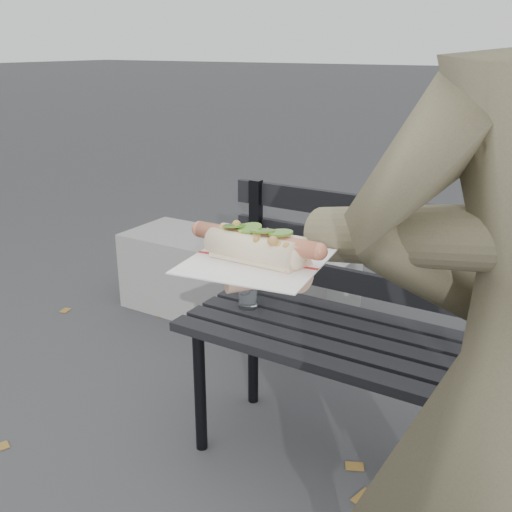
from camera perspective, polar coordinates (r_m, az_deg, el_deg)
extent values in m
cylinder|color=black|center=(2.07, -5.35, -12.71)|extent=(0.04, 0.04, 0.45)
cylinder|color=black|center=(2.31, -0.28, -8.92)|extent=(0.04, 0.04, 0.45)
cube|color=black|center=(1.67, 13.37, -12.04)|extent=(1.50, 0.07, 0.03)
cube|color=black|center=(1.75, 14.33, -10.66)|extent=(1.50, 0.07, 0.03)
cube|color=black|center=(1.82, 15.21, -9.39)|extent=(1.50, 0.07, 0.03)
cube|color=black|center=(1.90, 16.01, -8.22)|extent=(1.50, 0.07, 0.03)
cube|color=black|center=(1.98, 16.74, -7.14)|extent=(1.50, 0.07, 0.03)
cube|color=black|center=(2.15, -0.02, 1.78)|extent=(0.04, 0.03, 0.42)
cube|color=black|center=(1.96, 17.27, -4.05)|extent=(1.50, 0.02, 0.08)
cube|color=black|center=(1.92, 17.65, -0.48)|extent=(1.50, 0.02, 0.08)
cube|color=black|center=(1.88, 18.06, 3.24)|extent=(1.50, 0.02, 0.08)
cylinder|color=white|center=(2.01, -0.78, -2.43)|extent=(0.06, 0.06, 0.19)
cylinder|color=white|center=(1.97, -0.80, 0.40)|extent=(0.03, 0.03, 0.02)
cube|color=slate|center=(3.01, -2.09, -2.41)|extent=(1.20, 0.40, 0.40)
cylinder|color=brown|center=(0.85, 18.89, 1.69)|extent=(0.51, 0.23, 0.19)
cylinder|color=#D8A384|center=(0.87, 2.61, -1.52)|extent=(0.09, 0.08, 0.07)
ellipsoid|color=#D8A384|center=(0.88, 0.00, -1.54)|extent=(0.10, 0.12, 0.03)
cylinder|color=#D8A384|center=(0.88, -4.07, -1.34)|extent=(0.05, 0.02, 0.02)
cylinder|color=#D8A384|center=(0.90, -3.33, -0.95)|extent=(0.05, 0.02, 0.02)
cylinder|color=#D8A384|center=(0.91, -2.62, -0.58)|extent=(0.05, 0.02, 0.02)
cylinder|color=#D8A384|center=(0.93, -1.93, -0.22)|extent=(0.05, 0.02, 0.02)
cylinder|color=#D8A384|center=(0.83, -1.39, -2.71)|extent=(0.04, 0.05, 0.02)
cube|color=white|center=(0.87, 0.00, -0.50)|extent=(0.21, 0.21, 0.00)
cube|color=#B21E1E|center=(0.87, 0.00, -0.40)|extent=(0.19, 0.03, 0.00)
cylinder|color=#C36B4B|center=(0.86, 0.00, 1.57)|extent=(0.20, 0.02, 0.02)
sphere|color=#C36B4B|center=(0.91, -5.36, 2.57)|extent=(0.03, 0.02, 0.02)
sphere|color=#C36B4B|center=(0.82, 6.00, 0.43)|extent=(0.02, 0.02, 0.02)
sphere|color=#9E6B2D|center=(0.85, 0.01, 1.94)|extent=(0.01, 0.01, 0.01)
sphere|color=#9E6B2D|center=(0.83, 0.03, 1.55)|extent=(0.01, 0.01, 0.01)
sphere|color=#9E6B2D|center=(0.86, -1.46, 2.24)|extent=(0.01, 0.01, 0.01)
sphere|color=#9E6B2D|center=(0.85, -1.12, 1.57)|extent=(0.01, 0.01, 0.01)
sphere|color=#9E6B2D|center=(0.90, -2.23, 2.90)|extent=(0.01, 0.01, 0.01)
sphere|color=#9E6B2D|center=(0.88, -2.31, 2.19)|extent=(0.01, 0.01, 0.01)
sphere|color=#9E6B2D|center=(0.83, 1.61, 1.08)|extent=(0.01, 0.01, 0.01)
sphere|color=#9E6B2D|center=(0.82, 2.19, 0.90)|extent=(0.01, 0.01, 0.01)
sphere|color=#9E6B2D|center=(0.84, 2.61, 1.46)|extent=(0.01, 0.01, 0.01)
sphere|color=#9E6B2D|center=(0.88, -0.60, 2.27)|extent=(0.01, 0.01, 0.01)
sphere|color=#9E6B2D|center=(0.87, -0.30, 2.41)|extent=(0.01, 0.01, 0.01)
sphere|color=#9E6B2D|center=(0.87, 1.10, 2.46)|extent=(0.01, 0.01, 0.01)
sphere|color=#9E6B2D|center=(0.90, -1.66, 2.71)|extent=(0.01, 0.01, 0.01)
sphere|color=#9E6B2D|center=(0.89, -0.87, 2.81)|extent=(0.01, 0.01, 0.01)
sphere|color=#9E6B2D|center=(0.90, -2.88, 2.79)|extent=(0.01, 0.01, 0.01)
sphere|color=#9E6B2D|center=(0.81, 2.93, 0.86)|extent=(0.01, 0.01, 0.01)
sphere|color=#9E6B2D|center=(0.85, 1.98, 2.06)|extent=(0.01, 0.01, 0.01)
sphere|color=#9E6B2D|center=(0.88, -3.20, 2.60)|extent=(0.01, 0.01, 0.01)
sphere|color=#9E6B2D|center=(0.89, -1.04, 2.28)|extent=(0.01, 0.01, 0.01)
sphere|color=#9E6B2D|center=(0.83, 2.28, 1.16)|extent=(0.01, 0.01, 0.01)
sphere|color=#9E6B2D|center=(0.85, 2.33, 1.59)|extent=(0.01, 0.01, 0.01)
sphere|color=#9E6B2D|center=(0.88, -2.00, 2.68)|extent=(0.01, 0.01, 0.01)
sphere|color=#9E6B2D|center=(0.82, 1.63, 1.42)|extent=(0.01, 0.01, 0.01)
sphere|color=#9E6B2D|center=(0.85, 3.55, 1.76)|extent=(0.01, 0.01, 0.01)
sphere|color=#9E6B2D|center=(0.86, 1.17, 1.88)|extent=(0.01, 0.01, 0.01)
sphere|color=#9E6B2D|center=(0.85, 2.67, 1.80)|extent=(0.01, 0.01, 0.01)
sphere|color=#9E6B2D|center=(0.90, -1.87, 3.04)|extent=(0.01, 0.01, 0.01)
sphere|color=#9E6B2D|center=(0.85, 1.10, 2.04)|extent=(0.01, 0.01, 0.01)
sphere|color=#9E6B2D|center=(0.84, 0.23, 1.93)|extent=(0.01, 0.01, 0.01)
sphere|color=#9E6B2D|center=(0.88, -1.63, 2.08)|extent=(0.01, 0.01, 0.01)
cylinder|color=#508624|center=(0.88, -2.07, 2.90)|extent=(0.04, 0.04, 0.01)
cylinder|color=#508624|center=(0.86, -0.61, 2.69)|extent=(0.04, 0.04, 0.01)
cylinder|color=#508624|center=(0.85, 0.67, 2.40)|extent=(0.04, 0.04, 0.01)
cylinder|color=#508624|center=(0.84, 2.33, 2.23)|extent=(0.04, 0.04, 0.01)
cube|color=brown|center=(3.32, -17.70, -4.95)|extent=(0.05, 0.07, 0.00)
cube|color=brown|center=(2.36, -22.89, -16.29)|extent=(0.05, 0.05, 0.00)
cube|color=brown|center=(3.16, -9.11, -5.51)|extent=(0.07, 0.07, 0.00)
cube|color=brown|center=(3.31, 2.34, -4.05)|extent=(0.05, 0.05, 0.00)
cube|color=brown|center=(2.13, 9.37, -19.15)|extent=(0.07, 0.06, 0.00)
cube|color=brown|center=(3.86, -7.91, -0.69)|extent=(0.05, 0.06, 0.00)
cube|color=brown|center=(2.02, 10.33, -21.74)|extent=(0.07, 0.09, 0.00)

